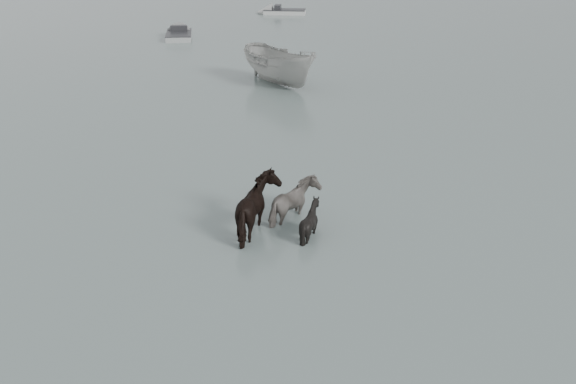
# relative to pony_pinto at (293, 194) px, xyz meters

# --- Properties ---
(ground) EXTENTS (140.00, 140.00, 0.00)m
(ground) POSITION_rel_pony_pinto_xyz_m (0.22, -1.66, -0.70)
(ground) COLOR #556560
(ground) RESTS_ON ground
(pony_pinto) EXTENTS (1.82, 1.26, 1.40)m
(pony_pinto) POSITION_rel_pony_pinto_xyz_m (0.00, 0.00, 0.00)
(pony_pinto) COLOR black
(pony_pinto) RESTS_ON ground
(pony_dark) EXTENTS (1.97, 2.10, 1.70)m
(pony_dark) POSITION_rel_pony_pinto_xyz_m (-1.13, -0.15, 0.15)
(pony_dark) COLOR black
(pony_dark) RESTS_ON ground
(pony_black) EXTENTS (1.14, 1.04, 1.14)m
(pony_black) POSITION_rel_pony_pinto_xyz_m (-0.23, -0.99, -0.13)
(pony_black) COLOR black
(pony_black) RESTS_ON ground
(boat_small) EXTENTS (2.01, 5.11, 1.96)m
(boat_small) POSITION_rel_pony_pinto_xyz_m (8.41, 12.34, 0.28)
(boat_small) COLOR #ABABA6
(boat_small) RESTS_ON ground
(skiff_port) EXTENTS (3.83, 5.16, 0.75)m
(skiff_port) POSITION_rel_pony_pinto_xyz_m (10.60, 26.87, -0.33)
(skiff_port) COLOR #9A9D9B
(skiff_port) RESTS_ON ground
(skiff_star) EXTENTS (4.64, 4.33, 0.75)m
(skiff_star) POSITION_rel_pony_pinto_xyz_m (23.26, 32.36, -0.33)
(skiff_star) COLOR beige
(skiff_star) RESTS_ON ground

